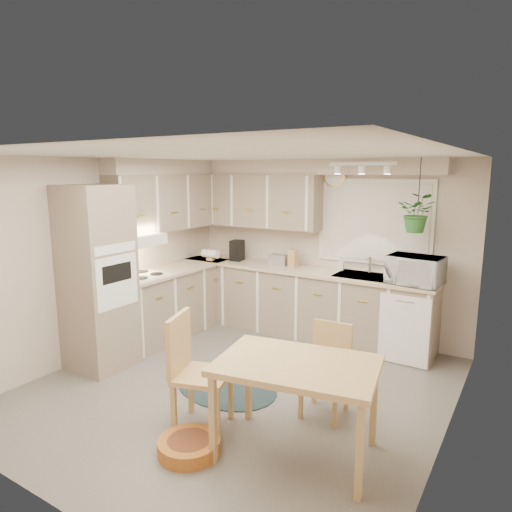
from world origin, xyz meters
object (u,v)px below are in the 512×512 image
at_px(braided_rug, 226,385).
at_px(microwave, 415,267).
at_px(pet_bed, 189,446).
at_px(dining_table, 296,408).
at_px(chair_back, 325,371).
at_px(chair_left, 203,372).

distance_m(braided_rug, microwave, 2.55).
relative_size(pet_bed, microwave, 0.84).
bearing_deg(microwave, braided_rug, -124.45).
bearing_deg(pet_bed, dining_table, 32.03).
relative_size(dining_table, chair_back, 1.45).
xyz_separation_m(chair_left, braided_rug, (-0.28, 0.73, -0.51)).
relative_size(dining_table, microwave, 2.04).
distance_m(chair_back, pet_bed, 1.37).
bearing_deg(microwave, dining_table, -91.61).
bearing_deg(pet_bed, chair_back, 59.01).
height_order(dining_table, microwave, microwave).
distance_m(chair_back, microwave, 1.90).
bearing_deg(braided_rug, microwave, 49.59).
xyz_separation_m(chair_back, braided_rug, (-1.11, -0.02, -0.42)).
bearing_deg(microwave, chair_left, -109.91).
bearing_deg(chair_left, chair_back, 113.86).
xyz_separation_m(chair_back, microwave, (0.37, 1.72, 0.72)).
xyz_separation_m(chair_back, pet_bed, (-0.68, -1.13, -0.37)).
height_order(chair_back, braided_rug, chair_back).
bearing_deg(chair_left, braided_rug, -177.15).
relative_size(chair_back, pet_bed, 1.68).
bearing_deg(chair_back, pet_bed, 55.84).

